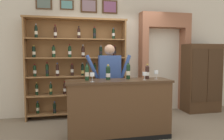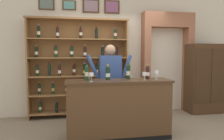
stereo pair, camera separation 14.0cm
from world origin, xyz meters
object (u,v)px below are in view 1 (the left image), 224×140
Objects in this scene: tasting_bottle_riserva at (147,72)px; shopkeeper at (109,76)px; wine_glass_spare at (145,74)px; tasting_bottle_chianti at (87,72)px; wine_shelf at (77,66)px; side_cabinet at (201,78)px; wine_glass_right at (92,75)px; tasting_counter at (119,109)px; tasting_bottle_rosso at (108,73)px; tasting_bottle_prosecco at (128,71)px; wine_glass_center at (156,73)px.

shopkeeper is at bearing 138.92° from tasting_bottle_riserva.
tasting_bottle_riserva is at bearing 54.23° from wine_glass_spare.
shopkeeper is at bearing 47.75° from tasting_bottle_chianti.
wine_shelf is 3.16m from side_cabinet.
tasting_bottle_chianti is at bearing -132.25° from shopkeeper.
tasting_bottle_chianti is 0.21m from wine_glass_right.
wine_glass_right is (0.07, -0.20, -0.03)m from tasting_bottle_chianti.
tasting_bottle_chianti is (-0.55, 0.04, 0.65)m from tasting_counter.
side_cabinet is 2.77m from tasting_counter.
tasting_bottle_chianti is 1.00m from wine_glass_spare.
tasting_bottle_rosso is (-0.18, 0.07, 0.64)m from tasting_counter.
tasting_bottle_riserva is at bearing 1.62° from tasting_bottle_chianti.
wine_glass_right is (-2.96, -1.35, 0.27)m from side_cabinet.
tasting_bottle_chianti is at bearing -178.38° from tasting_bottle_riserva.
side_cabinet is at bearing 22.95° from tasting_bottle_rosso.
tasting_bottle_rosso is 1.95× the size of wine_glass_spare.
wine_shelf is at bearing 122.61° from tasting_bottle_prosecco.
side_cabinet is 12.43× the size of wine_glass_spare.
tasting_bottle_prosecco reaches higher than wine_glass_spare.
wine_glass_spare is at bearing -53.76° from shopkeeper.
wine_glass_center is (0.14, -0.09, -0.01)m from tasting_bottle_riserva.
tasting_bottle_prosecco is (-2.28, -1.12, 0.30)m from side_cabinet.
wine_shelf reaches higher than shopkeeper.
tasting_bottle_prosecco reaches higher than tasting_bottle_chianti.
wine_glass_spare is at bearing -53.31° from wine_shelf.
tasting_bottle_prosecco is at bearing 169.79° from wine_glass_center.
shopkeeper is 5.18× the size of tasting_bottle_prosecco.
tasting_bottle_rosso is 0.38m from wine_glass_right.
side_cabinet is 2.89m from tasting_bottle_rosso.
tasting_counter is 0.84m from tasting_bottle_riserva.
side_cabinet reaches higher than tasting_bottle_chianti.
side_cabinet is at bearing 32.02° from wine_glass_spare.
wine_shelf is 1.58m from tasting_bottle_prosecco.
tasting_bottle_prosecco is 2.31× the size of wine_glass_spare.
tasting_counter is 13.17× the size of wine_glass_spare.
tasting_bottle_riserva is (0.60, -0.52, 0.12)m from shopkeeper.
tasting_counter is at bearing -21.40° from tasting_bottle_rosso.
tasting_bottle_rosso is at bearing 36.39° from wine_glass_right.
wine_glass_spare reaches higher than tasting_counter.
tasting_counter is 0.76m from wine_glass_spare.
tasting_counter is 0.66m from tasting_bottle_rosso.
tasting_counter is 0.93m from wine_glass_center.
shopkeeper is (0.61, -0.81, -0.17)m from wine_shelf.
tasting_counter is 0.69m from tasting_bottle_prosecco.
tasting_bottle_rosso is 0.84× the size of tasting_bottle_prosecco.
wine_glass_right is at bearing -162.06° from tasting_counter.
tasting_bottle_chianti reaches higher than wine_glass_spare.
tasting_bottle_prosecco is 2.12× the size of wine_glass_right.
wine_shelf is 1.27× the size of tasting_counter.
shopkeeper reaches higher than wine_glass_spare.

